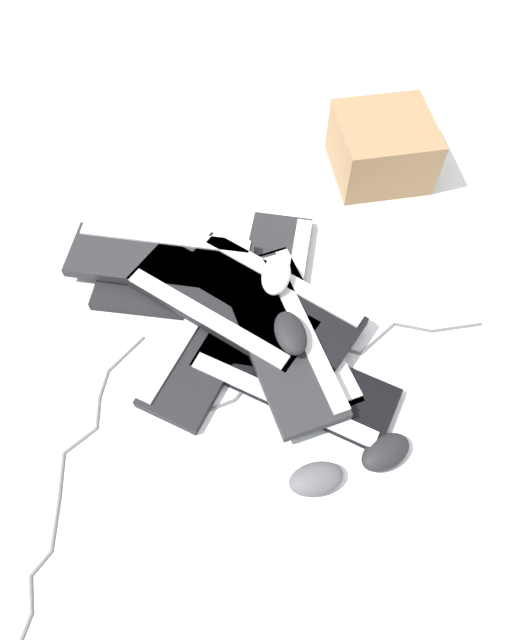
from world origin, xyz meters
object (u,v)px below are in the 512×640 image
(keyboard_3, at_px, (188,290))
(mouse_1, at_px, (290,333))
(mouse_2, at_px, (276,275))
(cardboard_box, at_px, (382,148))
(keyboard_8, at_px, (281,339))
(keyboard_1, at_px, (293,330))
(keyboard_6, at_px, (270,297))
(mouse_3, at_px, (385,452))
(keyboard_5, at_px, (161,258))
(keyboard_4, at_px, (212,336))
(mouse_0, at_px, (316,479))
(keyboard_7, at_px, (220,303))
(keyboard_2, at_px, (272,288))
(keyboard_0, at_px, (294,380))

(keyboard_3, xyz_separation_m, mouse_1, (0.21, 0.20, 0.07))
(mouse_2, xyz_separation_m, cardboard_box, (-0.34, 0.37, 0.00))
(mouse_2, bearing_deg, keyboard_3, 99.03)
(keyboard_8, bearing_deg, keyboard_1, 130.51)
(keyboard_6, height_order, mouse_3, keyboard_6)
(keyboard_5, relative_size, mouse_2, 4.22)
(keyboard_4, bearing_deg, mouse_1, 67.15)
(mouse_3, bearing_deg, keyboard_4, -68.11)
(keyboard_8, height_order, mouse_2, mouse_2)
(keyboard_1, bearing_deg, keyboard_6, -155.86)
(keyboard_1, xyz_separation_m, mouse_0, (0.34, -0.04, 0.01))
(keyboard_7, relative_size, mouse_1, 3.84)
(keyboard_2, xyz_separation_m, keyboard_3, (-0.04, -0.20, 0.00))
(keyboard_0, bearing_deg, keyboard_2, 177.49)
(keyboard_1, relative_size, keyboard_8, 1.00)
(mouse_2, bearing_deg, keyboard_5, 84.69)
(mouse_0, distance_m, mouse_2, 0.46)
(keyboard_8, distance_m, mouse_3, 0.32)
(keyboard_6, height_order, cardboard_box, cardboard_box)
(keyboard_1, distance_m, mouse_3, 0.34)
(mouse_1, xyz_separation_m, mouse_2, (-0.16, 0.01, 0.00))
(keyboard_0, distance_m, cardboard_box, 0.70)
(keyboard_5, bearing_deg, cardboard_box, 108.16)
(cardboard_box, bearing_deg, keyboard_5, -71.84)
(keyboard_0, bearing_deg, keyboard_1, 166.33)
(keyboard_4, distance_m, keyboard_6, 0.16)
(mouse_2, bearing_deg, keyboard_1, -150.16)
(keyboard_6, relative_size, keyboard_7, 1.01)
(keyboard_0, relative_size, keyboard_3, 0.94)
(mouse_2, bearing_deg, cardboard_box, -24.87)
(keyboard_1, xyz_separation_m, mouse_2, (-0.11, -0.01, 0.07))
(keyboard_0, xyz_separation_m, keyboard_6, (-0.20, -0.01, 0.03))
(keyboard_4, relative_size, keyboard_5, 0.94)
(keyboard_7, height_order, keyboard_8, same)
(mouse_0, bearing_deg, keyboard_0, 84.87)
(keyboard_0, xyz_separation_m, mouse_1, (-0.08, 0.01, 0.07))
(keyboard_6, relative_size, mouse_0, 3.87)
(keyboard_1, distance_m, cardboard_box, 0.58)
(keyboard_1, bearing_deg, keyboard_4, -97.88)
(keyboard_0, height_order, keyboard_4, same)
(keyboard_0, height_order, mouse_0, mouse_0)
(keyboard_2, height_order, keyboard_8, keyboard_8)
(keyboard_7, xyz_separation_m, mouse_1, (0.13, 0.13, 0.04))
(keyboard_4, bearing_deg, keyboard_0, 45.78)
(keyboard_1, bearing_deg, keyboard_7, -120.29)
(keyboard_8, relative_size, mouse_0, 4.14)
(mouse_1, bearing_deg, keyboard_6, -175.60)
(keyboard_6, xyz_separation_m, keyboard_8, (0.11, -0.00, 0.00))
(keyboard_7, distance_m, keyboard_8, 0.16)
(keyboard_7, relative_size, mouse_3, 3.84)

